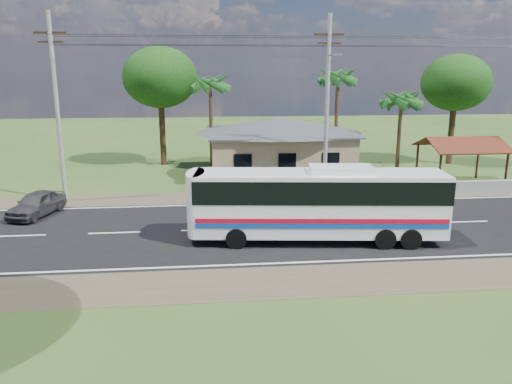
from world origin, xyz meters
TOP-DOWN VIEW (x-y plane):
  - ground at (0.00, 0.00)m, footprint 120.00×120.00m
  - road at (0.00, 0.00)m, footprint 120.00×16.00m
  - house at (1.00, 13.00)m, footprint 12.40×10.00m
  - waiting_shed at (13.00, 8.50)m, footprint 5.20×4.48m
  - concrete_barrier at (12.00, 5.60)m, footprint 7.00×0.30m
  - utility_poles at (2.67, 6.49)m, footprint 32.80×2.22m
  - palm_near at (9.50, 11.00)m, footprint 2.80×2.80m
  - palm_mid at (6.00, 15.50)m, footprint 2.80×2.80m
  - palm_far at (-4.00, 16.00)m, footprint 2.80×2.80m
  - tree_behind_house at (-8.00, 18.00)m, footprint 6.00×6.00m
  - tree_behind_shed at (16.00, 16.00)m, footprint 5.60×5.60m
  - coach_bus at (0.71, -2.06)m, footprint 11.63×3.66m
  - motorcycle at (7.49, 7.55)m, footprint 2.07×1.44m
  - small_car at (-13.72, 3.52)m, footprint 2.65×4.22m

SIDE VIEW (x-z plane):
  - ground at x=0.00m, z-range 0.00..0.00m
  - road at x=0.00m, z-range -0.01..0.02m
  - concrete_barrier at x=12.00m, z-range 0.00..0.90m
  - motorcycle at x=7.49m, z-range 0.00..1.03m
  - small_car at x=-13.72m, z-range 0.00..1.34m
  - coach_bus at x=0.71m, z-range 0.25..3.81m
  - house at x=1.00m, z-range 0.14..5.14m
  - waiting_shed at x=13.00m, z-range 1.05..4.40m
  - palm_near at x=9.50m, z-range 2.36..9.06m
  - utility_poles at x=2.67m, z-range 0.27..11.27m
  - palm_far at x=-4.00m, z-range 2.83..10.53m
  - tree_behind_shed at x=16.00m, z-range 2.17..11.19m
  - tree_behind_house at x=-8.00m, z-range 2.31..11.92m
  - palm_mid at x=6.00m, z-range 3.06..11.26m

